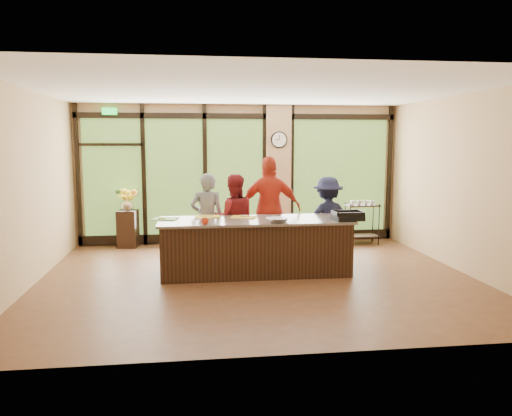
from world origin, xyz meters
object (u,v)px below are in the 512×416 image
object	(u,v)px
cook_right	(328,219)
flower_stand	(128,229)
bar_cart	(362,218)
island_base	(255,247)
roasting_pan	(348,218)
cook_left	(207,219)

from	to	relation	value
cook_right	flower_stand	world-z (taller)	cook_right
cook_right	bar_cart	world-z (taller)	cook_right
island_base	bar_cart	distance (m)	3.36
roasting_pan	cook_right	bearing A→B (deg)	86.56
island_base	bar_cart	world-z (taller)	bar_cart
island_base	flower_stand	world-z (taller)	island_base
island_base	bar_cart	size ratio (longest dim) A/B	3.25
cook_left	roasting_pan	bearing A→B (deg)	155.33
island_base	cook_left	world-z (taller)	cook_left
roasting_pan	bar_cart	world-z (taller)	roasting_pan
roasting_pan	island_base	bearing A→B (deg)	162.52
flower_stand	bar_cart	xyz separation A→B (m)	(4.99, -0.32, 0.18)
cook_right	flower_stand	distance (m)	4.22
cook_right	roasting_pan	bearing A→B (deg)	87.36
cook_left	cook_right	bearing A→B (deg)	179.85
island_base	roasting_pan	distance (m)	1.62
roasting_pan	flower_stand	distance (m)	4.80
cook_left	bar_cart	distance (m)	3.66
island_base	bar_cart	bearing A→B (deg)	39.26
island_base	cook_right	bearing A→B (deg)	26.97
cook_right	roasting_pan	xyz separation A→B (m)	(0.05, -1.04, 0.18)
flower_stand	bar_cart	bearing A→B (deg)	4.69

